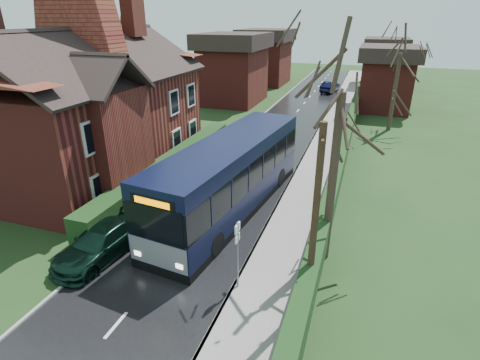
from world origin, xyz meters
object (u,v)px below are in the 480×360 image
(brick_house, at_px, (92,106))
(car_green, at_px, (101,243))
(bus_stop_sign, at_px, (238,247))
(car_silver, at_px, (204,179))
(bus, at_px, (230,177))
(telegraph_pole, at_px, (315,223))

(brick_house, bearing_deg, car_green, -52.61)
(bus_stop_sign, bearing_deg, car_green, 178.80)
(brick_house, relative_size, bus_stop_sign, 5.16)
(car_silver, bearing_deg, bus, -50.27)
(brick_house, distance_m, car_green, 10.30)
(bus, distance_m, car_green, 6.86)
(brick_house, xyz_separation_m, bus_stop_sign, (11.93, -7.78, -2.51))
(brick_house, height_order, car_green, brick_house)
(bus_stop_sign, bearing_deg, telegraph_pole, -1.17)
(telegraph_pole, bearing_deg, car_silver, 125.45)
(bus, relative_size, car_green, 2.76)
(car_silver, bearing_deg, telegraph_pole, -58.14)
(car_silver, distance_m, car_green, 7.61)
(brick_house, bearing_deg, bus, -11.75)
(car_green, xyz_separation_m, telegraph_pole, (8.70, -0.20, 2.69))
(car_silver, distance_m, telegraph_pole, 10.94)
(car_silver, relative_size, car_green, 0.82)
(car_green, bearing_deg, brick_house, 133.97)
(brick_house, distance_m, bus_stop_sign, 14.46)
(brick_house, relative_size, car_green, 3.21)
(car_silver, distance_m, bus_stop_sign, 9.04)
(brick_house, xyz_separation_m, telegraph_pole, (14.53, -7.83, -1.02))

